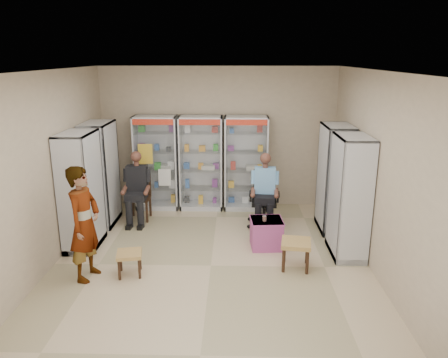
{
  "coord_description": "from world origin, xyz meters",
  "views": [
    {
      "loc": [
        0.37,
        -6.26,
        3.22
      ],
      "look_at": [
        0.19,
        0.7,
        1.23
      ],
      "focal_mm": 35.0,
      "sensor_mm": 36.0,
      "label": 1
    }
  ],
  "objects_px": {
    "cabinet_back_right": "(246,163)",
    "standing_man": "(84,224)",
    "cabinet_back_left": "(157,163)",
    "wooden_chair": "(139,197)",
    "seated_shopkeeper": "(265,193)",
    "office_chair": "(264,199)",
    "cabinet_left_near": "(81,191)",
    "cabinet_right_far": "(335,178)",
    "cabinet_left_far": "(100,174)",
    "pink_trunk": "(266,233)",
    "woven_stool_a": "(296,254)",
    "woven_stool_b": "(130,263)",
    "cabinet_back_mid": "(201,163)",
    "cabinet_right_near": "(349,197)"
  },
  "relations": [
    {
      "from": "cabinet_back_right",
      "to": "standing_man",
      "type": "relative_size",
      "value": 1.16
    },
    {
      "from": "cabinet_back_left",
      "to": "wooden_chair",
      "type": "xyz_separation_m",
      "value": [
        -0.25,
        -0.73,
        -0.53
      ]
    },
    {
      "from": "cabinet_back_right",
      "to": "seated_shopkeeper",
      "type": "height_order",
      "value": "cabinet_back_right"
    },
    {
      "from": "cabinet_back_right",
      "to": "office_chair",
      "type": "xyz_separation_m",
      "value": [
        0.34,
        -1.0,
        -0.46
      ]
    },
    {
      "from": "office_chair",
      "to": "standing_man",
      "type": "relative_size",
      "value": 0.63
    },
    {
      "from": "cabinet_left_near",
      "to": "cabinet_right_far",
      "type": "bearing_deg",
      "value": 101.41
    },
    {
      "from": "cabinet_right_far",
      "to": "cabinet_left_near",
      "type": "distance_m",
      "value": 4.55
    },
    {
      "from": "cabinet_left_far",
      "to": "cabinet_right_far",
      "type": "bearing_deg",
      "value": 87.43
    },
    {
      "from": "cabinet_back_left",
      "to": "pink_trunk",
      "type": "height_order",
      "value": "cabinet_back_left"
    },
    {
      "from": "cabinet_left_far",
      "to": "pink_trunk",
      "type": "relative_size",
      "value": 3.83
    },
    {
      "from": "cabinet_right_far",
      "to": "cabinet_left_far",
      "type": "bearing_deg",
      "value": 87.43
    },
    {
      "from": "cabinet_left_near",
      "to": "wooden_chair",
      "type": "bearing_deg",
      "value": 152.39
    },
    {
      "from": "cabinet_back_left",
      "to": "cabinet_right_far",
      "type": "bearing_deg",
      "value": -17.75
    },
    {
      "from": "cabinet_back_right",
      "to": "wooden_chair",
      "type": "relative_size",
      "value": 2.13
    },
    {
      "from": "cabinet_back_left",
      "to": "woven_stool_a",
      "type": "relative_size",
      "value": 4.48
    },
    {
      "from": "wooden_chair",
      "to": "seated_shopkeeper",
      "type": "xyz_separation_m",
      "value": [
        2.49,
        -0.32,
        0.22
      ]
    },
    {
      "from": "cabinet_left_near",
      "to": "wooden_chair",
      "type": "height_order",
      "value": "cabinet_left_near"
    },
    {
      "from": "wooden_chair",
      "to": "woven_stool_b",
      "type": "distance_m",
      "value": 2.36
    },
    {
      "from": "cabinet_back_left",
      "to": "woven_stool_a",
      "type": "bearing_deg",
      "value": -46.4
    },
    {
      "from": "cabinet_left_far",
      "to": "office_chair",
      "type": "xyz_separation_m",
      "value": [
        3.17,
        -0.07,
        -0.46
      ]
    },
    {
      "from": "office_chair",
      "to": "woven_stool_b",
      "type": "height_order",
      "value": "office_chair"
    },
    {
      "from": "cabinet_back_left",
      "to": "woven_stool_a",
      "type": "xyz_separation_m",
      "value": [
        2.62,
        -2.76,
        -0.78
      ]
    },
    {
      "from": "cabinet_left_near",
      "to": "seated_shopkeeper",
      "type": "distance_m",
      "value": 3.33
    },
    {
      "from": "cabinet_back_mid",
      "to": "pink_trunk",
      "type": "distance_m",
      "value": 2.48
    },
    {
      "from": "cabinet_right_far",
      "to": "pink_trunk",
      "type": "height_order",
      "value": "cabinet_right_far"
    },
    {
      "from": "cabinet_right_near",
      "to": "seated_shopkeeper",
      "type": "height_order",
      "value": "cabinet_right_near"
    },
    {
      "from": "pink_trunk",
      "to": "office_chair",
      "type": "bearing_deg",
      "value": 88.93
    },
    {
      "from": "cabinet_left_far",
      "to": "cabinet_right_near",
      "type": "bearing_deg",
      "value": 73.75
    },
    {
      "from": "seated_shopkeeper",
      "to": "cabinet_left_near",
      "type": "bearing_deg",
      "value": -159.03
    },
    {
      "from": "cabinet_right_far",
      "to": "cabinet_back_left",
      "type": "bearing_deg",
      "value": 72.25
    },
    {
      "from": "pink_trunk",
      "to": "cabinet_left_far",
      "type": "bearing_deg",
      "value": 161.3
    },
    {
      "from": "cabinet_right_near",
      "to": "woven_stool_a",
      "type": "distance_m",
      "value": 1.3
    },
    {
      "from": "cabinet_right_far",
      "to": "wooden_chair",
      "type": "height_order",
      "value": "cabinet_right_far"
    },
    {
      "from": "cabinet_back_mid",
      "to": "woven_stool_b",
      "type": "bearing_deg",
      "value": -105.74
    },
    {
      "from": "cabinet_back_left",
      "to": "cabinet_back_mid",
      "type": "xyz_separation_m",
      "value": [
        0.95,
        0.0,
        0.0
      ]
    },
    {
      "from": "cabinet_back_left",
      "to": "cabinet_left_far",
      "type": "xyz_separation_m",
      "value": [
        -0.93,
        -0.93,
        0.0
      ]
    },
    {
      "from": "cabinet_back_mid",
      "to": "cabinet_right_far",
      "type": "bearing_deg",
      "value": -23.65
    },
    {
      "from": "cabinet_left_far",
      "to": "woven_stool_a",
      "type": "bearing_deg",
      "value": 62.81
    },
    {
      "from": "cabinet_back_mid",
      "to": "cabinet_left_near",
      "type": "relative_size",
      "value": 1.0
    },
    {
      "from": "cabinet_back_right",
      "to": "cabinet_left_far",
      "type": "bearing_deg",
      "value": -161.81
    },
    {
      "from": "cabinet_back_left",
      "to": "office_chair",
      "type": "bearing_deg",
      "value": -24.17
    },
    {
      "from": "cabinet_back_left",
      "to": "cabinet_back_mid",
      "type": "height_order",
      "value": "same"
    },
    {
      "from": "standing_man",
      "to": "cabinet_left_near",
      "type": "bearing_deg",
      "value": 32.34
    },
    {
      "from": "cabinet_back_mid",
      "to": "pink_trunk",
      "type": "height_order",
      "value": "cabinet_back_mid"
    },
    {
      "from": "cabinet_back_left",
      "to": "cabinet_back_right",
      "type": "height_order",
      "value": "same"
    },
    {
      "from": "cabinet_back_right",
      "to": "woven_stool_a",
      "type": "height_order",
      "value": "cabinet_back_right"
    },
    {
      "from": "cabinet_right_far",
      "to": "woven_stool_a",
      "type": "xyz_separation_m",
      "value": [
        -0.91,
        -1.63,
        -0.78
      ]
    },
    {
      "from": "cabinet_right_near",
      "to": "seated_shopkeeper",
      "type": "xyz_separation_m",
      "value": [
        -1.29,
        1.18,
        -0.31
      ]
    },
    {
      "from": "pink_trunk",
      "to": "woven_stool_a",
      "type": "distance_m",
      "value": 0.86
    },
    {
      "from": "wooden_chair",
      "to": "woven_stool_b",
      "type": "xyz_separation_m",
      "value": [
        0.34,
        -2.32,
        -0.29
      ]
    }
  ]
}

